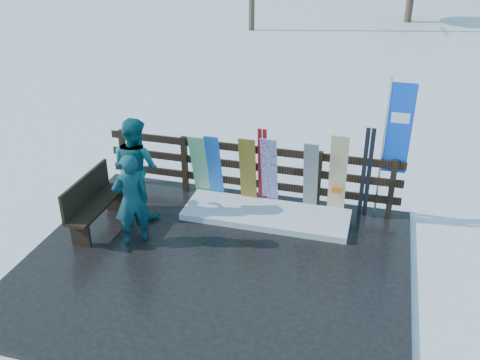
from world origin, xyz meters
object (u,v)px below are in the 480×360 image
(snowboard_3, at_px, (269,173))
(rental_flag, at_px, (395,134))
(person_front, at_px, (131,200))
(bench, at_px, (93,201))
(snowboard_4, at_px, (311,178))
(snowboard_1, at_px, (200,167))
(snowboard_2, at_px, (248,172))
(person_back, at_px, (136,167))
(snowboard_5, at_px, (338,176))
(snowboard_0, at_px, (214,167))

(snowboard_3, relative_size, rental_flag, 0.57)
(person_front, bearing_deg, bench, -56.59)
(snowboard_4, bearing_deg, snowboard_1, 180.00)
(snowboard_2, bearing_deg, person_back, -155.91)
(bench, height_order, snowboard_3, snowboard_3)
(snowboard_5, height_order, person_back, person_back)
(bench, distance_m, snowboard_2, 2.81)
(snowboard_5, distance_m, person_front, 3.58)
(bench, relative_size, snowboard_4, 1.02)
(snowboard_3, height_order, person_back, person_back)
(bench, height_order, person_front, person_front)
(snowboard_1, bearing_deg, snowboard_0, 0.00)
(snowboard_0, distance_m, snowboard_5, 2.28)
(person_front, xyz_separation_m, person_back, (-0.32, 0.89, 0.13))
(person_back, bearing_deg, person_front, 131.05)
(snowboard_3, bearing_deg, snowboard_1, 180.00)
(bench, relative_size, person_back, 0.81)
(rental_flag, bearing_deg, snowboard_2, -173.84)
(snowboard_4, xyz_separation_m, rental_flag, (1.34, 0.27, 0.88))
(snowboard_1, relative_size, snowboard_3, 0.94)
(snowboard_3, distance_m, snowboard_5, 1.23)
(snowboard_4, distance_m, snowboard_5, 0.48)
(snowboard_0, bearing_deg, person_back, -145.39)
(snowboard_1, xyz_separation_m, snowboard_3, (1.33, 0.00, 0.05))
(bench, distance_m, snowboard_1, 2.07)
(snowboard_5, bearing_deg, snowboard_2, 180.00)
(snowboard_0, height_order, person_back, person_back)
(snowboard_1, distance_m, snowboard_2, 0.93)
(snowboard_2, bearing_deg, snowboard_5, 0.00)
(bench, relative_size, snowboard_1, 1.07)
(snowboard_0, relative_size, snowboard_4, 0.97)
(person_back, bearing_deg, snowboard_1, -116.86)
(snowboard_1, height_order, person_front, person_front)
(snowboard_5, height_order, person_front, snowboard_5)
(rental_flag, bearing_deg, bench, -160.40)
(snowboard_1, relative_size, person_front, 0.87)
(rental_flag, relative_size, person_back, 1.41)
(snowboard_3, distance_m, snowboard_4, 0.75)
(bench, relative_size, snowboard_3, 1.01)
(snowboard_5, bearing_deg, snowboard_4, 180.00)
(snowboard_4, relative_size, person_front, 0.92)
(snowboard_1, relative_size, snowboard_5, 0.84)
(snowboard_4, relative_size, snowboard_5, 0.89)
(snowboard_0, relative_size, snowboard_3, 0.96)
(snowboard_1, distance_m, snowboard_3, 1.34)
(snowboard_0, bearing_deg, person_front, -116.90)
(bench, relative_size, rental_flag, 0.58)
(snowboard_1, bearing_deg, person_back, -137.79)
(person_back, bearing_deg, snowboard_4, -143.73)
(snowboard_2, height_order, person_back, person_back)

